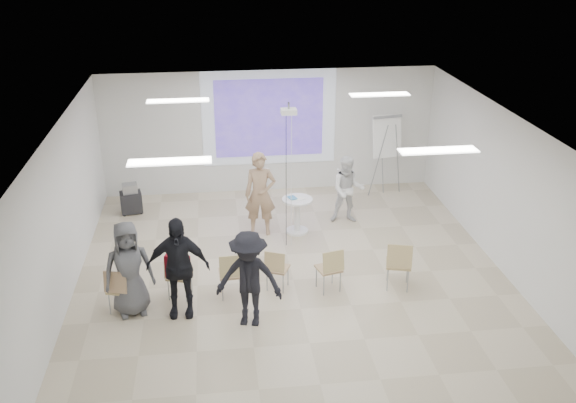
{
  "coord_description": "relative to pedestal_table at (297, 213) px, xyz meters",
  "views": [
    {
      "loc": [
        -1.38,
        -10.33,
        6.1
      ],
      "look_at": [
        0.0,
        0.8,
        1.25
      ],
      "focal_mm": 40.0,
      "sensor_mm": 36.0,
      "label": 1
    }
  ],
  "objects": [
    {
      "name": "chair_right_inner",
      "position": [
        0.26,
        -2.49,
        0.06
      ],
      "size": [
        0.5,
        0.52,
        0.86
      ],
      "rotation": [
        0.0,
        0.0,
        0.26
      ],
      "color": "tan",
      "rests_on": "floor"
    },
    {
      "name": "red_jacket",
      "position": [
        -2.41,
        -2.55,
        0.27
      ],
      "size": [
        0.45,
        0.22,
        0.42
      ],
      "primitive_type": "cube",
      "rotation": [
        0.0,
        0.0,
        -0.29
      ],
      "color": "maroon",
      "rests_on": "chair_left_mid"
    },
    {
      "name": "ceiling",
      "position": [
        -0.35,
        -2.0,
        2.6
      ],
      "size": [
        8.0,
        9.0,
        0.1
      ],
      "primitive_type": "cube",
      "color": "white",
      "rests_on": "wall_back"
    },
    {
      "name": "ceiling_projector",
      "position": [
        -0.25,
        -0.51,
        2.24
      ],
      "size": [
        0.3,
        0.25,
        3.0
      ],
      "color": "white",
      "rests_on": "ceiling"
    },
    {
      "name": "fluor_panel_nw",
      "position": [
        -2.35,
        -0.0,
        2.52
      ],
      "size": [
        1.2,
        0.3,
        0.02
      ],
      "primitive_type": "cube",
      "color": "white",
      "rests_on": "ceiling"
    },
    {
      "name": "player_left",
      "position": [
        -0.78,
        0.05,
        0.58
      ],
      "size": [
        0.79,
        0.57,
        2.05
      ],
      "primitive_type": "imported",
      "rotation": [
        0.0,
        0.0,
        -0.09
      ],
      "color": "tan",
      "rests_on": "floor"
    },
    {
      "name": "audience_mid",
      "position": [
        -1.24,
        -3.32,
        0.5
      ],
      "size": [
        1.36,
        0.96,
        1.9
      ],
      "primitive_type": "imported",
      "rotation": [
        0.0,
        0.0,
        -0.25
      ],
      "color": "black",
      "rests_on": "floor"
    },
    {
      "name": "chair_far_left",
      "position": [
        -3.41,
        -2.73,
        0.05
      ],
      "size": [
        0.49,
        0.52,
        0.84
      ],
      "rotation": [
        0.0,
        0.0,
        -0.28
      ],
      "color": "tan",
      "rests_on": "floor"
    },
    {
      "name": "flipchart_easel",
      "position": [
        2.41,
        1.86,
        1.01
      ],
      "size": [
        0.85,
        0.65,
        1.98
      ],
      "rotation": [
        0.0,
        0.0,
        0.17
      ],
      "color": "gray",
      "rests_on": "floor"
    },
    {
      "name": "av_cart",
      "position": [
        -3.64,
        1.48,
        -0.12
      ],
      "size": [
        0.53,
        0.46,
        0.7
      ],
      "rotation": [
        0.0,
        0.0,
        0.19
      ],
      "color": "black",
      "rests_on": "floor"
    },
    {
      "name": "fluor_panel_sw",
      "position": [
        -2.35,
        -3.5,
        2.52
      ],
      "size": [
        1.2,
        0.3,
        0.02
      ],
      "primitive_type": "cube",
      "color": "white",
      "rests_on": "ceiling"
    },
    {
      "name": "controller_right",
      "position": [
        1.0,
        0.66,
        0.69
      ],
      "size": [
        0.06,
        0.13,
        0.04
      ],
      "primitive_type": "cube",
      "rotation": [
        0.0,
        0.0,
        -0.14
      ],
      "color": "silver",
      "rests_on": "player_right"
    },
    {
      "name": "audience_outer",
      "position": [
        -3.21,
        -2.74,
        0.5
      ],
      "size": [
        1.04,
        0.8,
        1.88
      ],
      "primitive_type": "imported",
      "rotation": [
        0.0,
        0.0,
        0.24
      ],
      "color": "#58595D",
      "rests_on": "floor"
    },
    {
      "name": "chair_left_mid",
      "position": [
        -2.44,
        -2.4,
        0.05
      ],
      "size": [
        0.5,
        0.52,
        0.84
      ],
      "rotation": [
        0.0,
        0.0,
        -0.29
      ],
      "color": "tan",
      "rests_on": "floor"
    },
    {
      "name": "fluor_panel_se",
      "position": [
        1.65,
        -3.5,
        2.52
      ],
      "size": [
        1.2,
        0.3,
        0.02
      ],
      "primitive_type": "cube",
      "color": "white",
      "rests_on": "ceiling"
    },
    {
      "name": "chair_right_far",
      "position": [
        1.49,
        -2.56,
        0.12
      ],
      "size": [
        0.55,
        0.58,
        0.95
      ],
      "rotation": [
        0.0,
        0.0,
        -0.27
      ],
      "color": "tan",
      "rests_on": "floor"
    },
    {
      "name": "projection_halo",
      "position": [
        -0.35,
        2.48,
        1.4
      ],
      "size": [
        3.2,
        0.01,
        2.3
      ],
      "primitive_type": "cube",
      "color": "silver",
      "rests_on": "wall_back"
    },
    {
      "name": "controller_left",
      "position": [
        -0.6,
        0.3,
        0.9
      ],
      "size": [
        0.05,
        0.12,
        0.04
      ],
      "primitive_type": "cube",
      "rotation": [
        0.0,
        0.0,
        -0.09
      ],
      "color": "white",
      "rests_on": "player_left"
    },
    {
      "name": "player_right",
      "position": [
        1.18,
        0.41,
        0.39
      ],
      "size": [
        0.89,
        0.75,
        1.68
      ],
      "primitive_type": "imported",
      "rotation": [
        0.0,
        0.0,
        -0.14
      ],
      "color": "white",
      "rests_on": "floor"
    },
    {
      "name": "projection_image",
      "position": [
        -0.35,
        2.47,
        1.4
      ],
      "size": [
        2.6,
        0.01,
        1.9
      ],
      "primitive_type": "cube",
      "color": "#4F35B7",
      "rests_on": "wall_back"
    },
    {
      "name": "chair_left_inner",
      "position": [
        -1.51,
        -2.48,
        0.08
      ],
      "size": [
        0.43,
        0.46,
        0.88
      ],
      "rotation": [
        0.0,
        0.0,
        0.05
      ],
      "color": "tan",
      "rests_on": "floor"
    },
    {
      "name": "fluor_panel_ne",
      "position": [
        1.65,
        -0.0,
        2.52
      ],
      "size": [
        1.2,
        0.3,
        0.02
      ],
      "primitive_type": "cube",
      "color": "white",
      "rests_on": "ceiling"
    },
    {
      "name": "audience_left",
      "position": [
        -2.39,
        -2.88,
        0.58
      ],
      "size": [
        1.24,
        0.8,
        2.05
      ],
      "primitive_type": "imported",
      "rotation": [
        0.0,
        0.0,
        -0.08
      ],
      "color": "black",
      "rests_on": "floor"
    },
    {
      "name": "laptop",
      "position": [
        -1.51,
        -2.38,
        0.03
      ],
      "size": [
        0.33,
        0.25,
        0.03
      ],
      "primitive_type": "imported",
      "rotation": [
        0.0,
        0.0,
        3.19
      ],
      "color": "black",
      "rests_on": "chair_left_inner"
    },
    {
      "name": "wall_right",
      "position": [
        3.7,
        -2.0,
        1.05
      ],
      "size": [
        0.1,
        9.0,
        3.0
      ],
      "primitive_type": "cube",
      "color": "silver",
      "rests_on": "floor"
    },
    {
      "name": "wall_back",
      "position": [
        -0.35,
        2.55,
        1.05
      ],
      "size": [
        8.0,
        0.1,
        3.0
      ],
      "primitive_type": "cube",
      "color": "silver",
      "rests_on": "floor"
    },
    {
      "name": "chair_center",
      "position": [
        -0.69,
        -2.32,
        0.03
      ],
      "size": [
        0.51,
        0.52,
        0.8
      ],
      "rotation": [
        0.0,
        0.0,
        -0.41
      ],
      "color": "tan",
      "rests_on": "floor"
    },
    {
      "name": "pedestal_table",
      "position": [
        0.0,
        0.0,
        0.0
      ],
      "size": [
        0.82,
        0.82,
        0.8
      ],
      "rotation": [
        0.0,
        0.0,
        0.33
      ],
      "color": "white",
      "rests_on": "floor"
    },
    {
      "name": "wall_left",
      "position": [
        -4.4,
        -2.0,
        1.05
      ],
      "size": [
        0.1,
        9.0,
        3.0
      ],
      "primitive_type": "cube",
      "color": "silver",
      "rests_on": "floor"
    },
    {
      "name": "floor",
      "position": [
        -0.35,
        -2.0,
        -0.5
      ],
      "size": [
        8.0,
        9.0,
        0.1
      ],
      "primitive_type": "cube",
      "color": "beige",
      "rests_on": "ground"
    }
  ]
}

